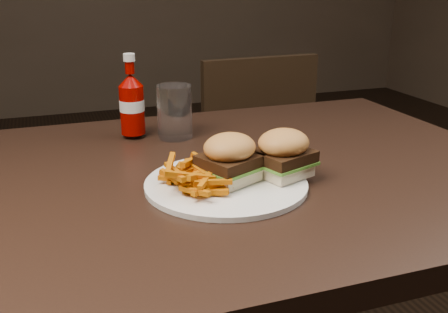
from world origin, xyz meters
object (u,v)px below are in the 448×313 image
object	(u,v)px
dining_table	(201,182)
chair_far	(237,170)
plate	(226,184)
ketchup_bottle	(132,110)
tumbler	(174,112)

from	to	relation	value
dining_table	chair_far	size ratio (longest dim) A/B	3.08
plate	ketchup_bottle	world-z (taller)	ketchup_bottle
plate	ketchup_bottle	size ratio (longest dim) A/B	2.61
tumbler	plate	bearing A→B (deg)	-87.99
chair_far	tumbler	distance (m)	0.76
tumbler	chair_far	bearing A→B (deg)	57.47
chair_far	ketchup_bottle	bearing A→B (deg)	47.83
tumbler	ketchup_bottle	bearing A→B (deg)	159.73
dining_table	tumbler	size ratio (longest dim) A/B	10.38
chair_far	ketchup_bottle	xyz separation A→B (m)	(-0.44, -0.53, 0.38)
chair_far	ketchup_bottle	size ratio (longest dim) A/B	3.79
plate	chair_far	bearing A→B (deg)	67.99
dining_table	chair_far	bearing A→B (deg)	64.73
dining_table	ketchup_bottle	bearing A→B (deg)	107.02
chair_far	plate	world-z (taller)	plate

